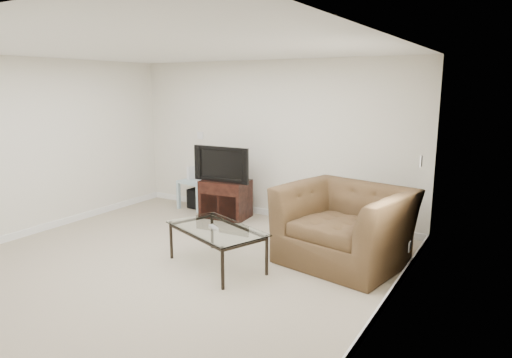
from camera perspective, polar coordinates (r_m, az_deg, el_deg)
The scene contains 18 objects.
floor at distance 5.62m, azimuth -10.88°, elevation -10.65°, with size 5.00×5.00×0.00m, color tan.
ceiling at distance 5.22m, azimuth -11.97°, elevation 15.67°, with size 5.00×5.00×0.00m, color white.
wall_back at distance 7.31m, azimuth 1.84°, elevation 4.87°, with size 5.00×0.02×2.50m, color silver.
wall_left at distance 7.18m, azimuth -26.44°, elevation 3.54°, with size 0.02×5.00×2.50m, color silver.
wall_right at distance 4.08m, azimuth 15.78°, elevation -1.01°, with size 0.02×5.00×2.50m, color silver.
plate_back at distance 8.06m, azimuth -6.99°, elevation 5.43°, with size 0.12×0.02×0.12m, color white.
plate_right_switch at distance 5.62m, azimuth 19.94°, elevation 2.12°, with size 0.02×0.09×0.13m, color white.
plate_right_outlet at distance 5.56m, azimuth 18.66°, elevation -8.02°, with size 0.02×0.08×0.12m, color white.
tv_stand at distance 7.40m, azimuth -3.82°, elevation -2.50°, with size 0.74×0.51×0.61m, color black, non-canonical shape.
dvd_player at distance 7.32m, azimuth -3.99°, elevation -1.01°, with size 0.42×0.29×0.06m, color black.
television at distance 7.25m, azimuth -3.99°, elevation 1.96°, with size 0.91×0.18×0.56m, color black.
side_table at distance 8.02m, azimuth -7.29°, elevation -1.87°, with size 0.52×0.52×0.50m, color silver, non-canonical shape.
subwoofer at distance 8.03m, azimuth -7.01°, elevation -2.38°, with size 0.33×0.33×0.33m, color black.
game_console at distance 8.02m, azimuth -8.09°, elevation 0.76°, with size 0.05×0.17×0.23m, color white.
game_case at distance 7.89m, azimuth -7.13°, elevation 0.50°, with size 0.05×0.15×0.20m, color silver.
recliner at distance 5.56m, azimuth 11.10°, elevation -4.15°, with size 1.42×0.92×1.24m, color brown.
coffee_table at distance 5.46m, azimuth -4.93°, elevation -8.50°, with size 1.21×0.68×0.47m, color black, non-canonical shape.
remote at distance 5.37m, azimuth -5.33°, elevation -6.02°, with size 0.19×0.05×0.02m, color #B2B2B7.
Camera 1 is at (3.50, -3.86, 2.11)m, focal length 32.00 mm.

